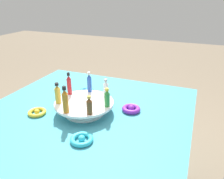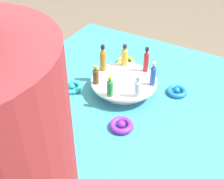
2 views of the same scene
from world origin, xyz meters
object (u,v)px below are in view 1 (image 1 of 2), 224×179
object	(u,v)px
display_stand	(84,106)
bottle_clear	(106,88)
bottle_brown	(89,106)
bottle_gold	(58,94)
bottle_amber	(65,101)
ribbon_bow_purple	(131,109)
bottle_blue	(89,83)
ribbon_bow_teal	(82,139)
bottle_green	(107,98)
bottle_red	(69,84)
ribbon_bow_gold	(37,112)
ribbon_bow_blue	(87,91)

from	to	relation	value
display_stand	bottle_clear	xyz separation A→B (m)	(0.11, -0.08, 0.07)
bottle_brown	bottle_gold	world-z (taller)	bottle_gold
bottle_amber	ribbon_bow_purple	size ratio (longest dim) A/B	1.35
display_stand	bottle_blue	size ratio (longest dim) A/B	2.60
bottle_amber	ribbon_bow_purple	distance (m)	0.36
display_stand	bottle_amber	xyz separation A→B (m)	(-0.13, 0.03, 0.09)
display_stand	ribbon_bow_purple	xyz separation A→B (m)	(0.11, -0.23, -0.03)
bottle_amber	ribbon_bow_teal	world-z (taller)	bottle_amber
bottle_gold	bottle_green	bearing A→B (deg)	-75.51
bottle_brown	ribbon_bow_purple	bearing A→B (deg)	-34.04
bottle_brown	ribbon_bow_teal	bearing A→B (deg)	-169.48
bottle_blue	bottle_red	size ratio (longest dim) A/B	0.94
ribbon_bow_teal	ribbon_bow_gold	world-z (taller)	ribbon_bow_teal
bottle_amber	ribbon_bow_teal	xyz separation A→B (m)	(-0.10, -0.13, -0.12)
bottle_red	ribbon_bow_purple	bearing A→B (deg)	-81.05
bottle_green	bottle_gold	world-z (taller)	bottle_gold
bottle_red	ribbon_bow_teal	size ratio (longest dim) A/B	1.26
bottle_amber	bottle_red	bearing A→B (deg)	27.34
bottle_amber	bottle_brown	distance (m)	0.12
bottle_red	display_stand	bearing A→B (deg)	-114.09
bottle_clear	ribbon_bow_gold	bearing A→B (deg)	124.98
bottle_green	bottle_blue	bearing A→B (deg)	53.06
bottle_brown	bottle_red	distance (m)	0.26
bottle_red	bottle_gold	xyz separation A→B (m)	(-0.11, -0.00, -0.01)
bottle_brown	ribbon_bow_purple	world-z (taller)	bottle_brown
bottle_amber	bottle_clear	size ratio (longest dim) A/B	1.33
bottle_green	ribbon_bow_blue	xyz separation A→B (m)	(0.22, 0.24, -0.10)
bottle_gold	ribbon_bow_blue	bearing A→B (deg)	-1.73
ribbon_bow_blue	display_stand	bearing A→B (deg)	-154.41
ribbon_bow_teal	ribbon_bow_gold	size ratio (longest dim) A/B	1.06
bottle_brown	ribbon_bow_blue	distance (m)	0.39
bottle_clear	ribbon_bow_teal	size ratio (longest dim) A/B	1.00
display_stand	ribbon_bow_teal	xyz separation A→B (m)	(-0.23, -0.11, -0.03)
ribbon_bow_teal	ribbon_bow_purple	xyz separation A→B (m)	(0.33, -0.12, 0.00)
display_stand	bottle_red	distance (m)	0.16
bottle_gold	ribbon_bow_gold	size ratio (longest dim) A/B	1.17
display_stand	bottle_brown	xyz separation A→B (m)	(-0.10, -0.09, 0.07)
ribbon_bow_teal	ribbon_bow_blue	distance (m)	0.50
bottle_green	bottle_clear	bearing A→B (deg)	27.34
bottle_amber	bottle_brown	xyz separation A→B (m)	(0.03, -0.11, -0.02)
bottle_red	ribbon_bow_teal	bearing A→B (deg)	-140.77
bottle_red	ribbon_bow_purple	size ratio (longest dim) A/B	1.27
ribbon_bow_purple	ribbon_bow_blue	world-z (taller)	ribbon_bow_purple
bottle_brown	ribbon_bow_gold	distance (m)	0.33
bottle_green	bottle_blue	distance (m)	0.21
display_stand	bottle_brown	size ratio (longest dim) A/B	3.33
bottle_clear	ribbon_bow_teal	xyz separation A→B (m)	(-0.33, -0.03, -0.10)
bottle_amber	bottle_red	size ratio (longest dim) A/B	1.06
bottle_amber	bottle_gold	xyz separation A→B (m)	(0.07, 0.09, -0.01)
bottle_blue	bottle_gold	size ratio (longest dim) A/B	1.07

